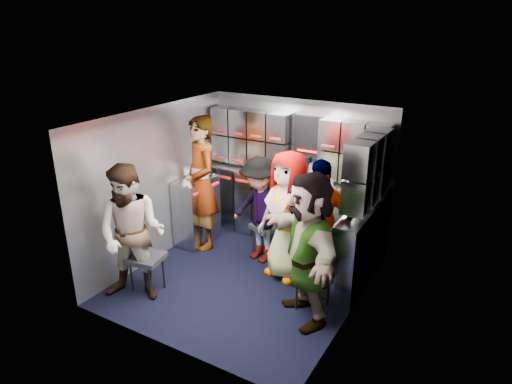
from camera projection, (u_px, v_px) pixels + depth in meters
The scene contains 29 objects.
floor at pixel (246, 279), 5.89m from camera, with size 3.00×3.00×0.00m, color black.
wall_back at pixel (298, 170), 6.73m from camera, with size 2.80×0.04×2.10m, color gray.
wall_left at pixel (157, 184), 6.17m from camera, with size 0.04×3.00×2.10m, color gray.
wall_right at pixel (358, 229), 4.86m from camera, with size 0.04×3.00×2.10m, color gray.
ceiling at pixel (245, 118), 5.14m from camera, with size 2.80×3.00×0.02m, color silver.
cart_bank_back at pixel (291, 210), 6.76m from camera, with size 2.68×0.38×0.99m, color #9298A1.
cart_bank_left at pixel (197, 211), 6.72m from camera, with size 0.38×0.76×0.99m, color #9298A1.
counter at pixel (292, 177), 6.57m from camera, with size 2.68×0.42×0.03m, color #BABDC2.
locker_bank_back at pixel (295, 144), 6.45m from camera, with size 2.68×0.28×0.82m, color #9298A1.
locker_bank_right at pixel (367, 170), 5.34m from camera, with size 0.28×1.00×0.82m, color #9298A1.
right_cabinet at pixel (358, 249), 5.61m from camera, with size 0.28×1.20×1.00m, color #9298A1.
coffee_niche at pixel (308, 146), 6.42m from camera, with size 0.46×0.16×0.84m, color black, non-canonical shape.
red_latch_strip at pixel (286, 190), 6.46m from camera, with size 2.60×0.02×0.03m, color #AA170F.
jump_seat_near_left at pixel (146, 260), 5.52m from camera, with size 0.46×0.44×0.47m.
jump_seat_mid_left at pixel (266, 228), 6.39m from camera, with size 0.49×0.48×0.44m.
jump_seat_center at pixel (293, 244), 6.02m from camera, with size 0.42×0.41×0.41m.
jump_seat_mid_right at pixel (321, 259), 5.66m from camera, with size 0.42×0.41×0.41m.
jump_seat_near_right at pixel (312, 279), 5.17m from camera, with size 0.42×0.40×0.44m.
attendant_standing at pixel (201, 183), 6.45m from camera, with size 0.70×0.46×1.93m, color black.
attendant_arc_a at pixel (132, 234), 5.23m from camera, with size 0.81×0.63×1.67m, color black.
attendant_arc_b at pixel (260, 210), 6.12m from camera, with size 0.96×0.55×1.48m, color black.
attendant_arc_c at pixel (288, 216), 5.70m from camera, with size 0.82×0.53×1.68m, color black.
attendant_arc_d at pixel (317, 228), 5.34m from camera, with size 0.99×0.41×1.70m, color black.
attendant_arc_e at pixel (308, 248), 4.86m from camera, with size 1.60×0.51×1.72m, color black.
bottle_left at pixel (286, 168), 6.52m from camera, with size 0.07×0.07×0.24m, color white.
bottle_mid at pixel (297, 170), 6.43m from camera, with size 0.07×0.07×0.23m, color white.
bottle_right at pixel (311, 173), 6.34m from camera, with size 0.07×0.07×0.23m, color white.
cup_left at pixel (257, 168), 6.76m from camera, with size 0.09×0.09×0.09m, color beige.
cup_right at pixel (330, 181), 6.21m from camera, with size 0.09×0.09×0.10m, color beige.
Camera 1 is at (2.67, -4.35, 3.16)m, focal length 32.00 mm.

